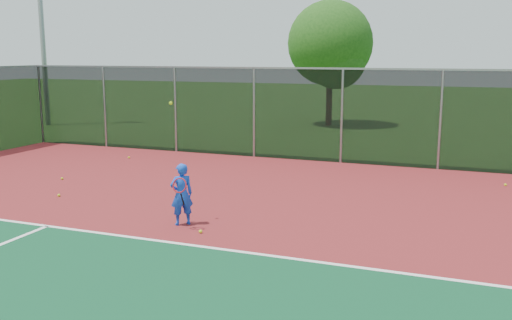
{
  "coord_description": "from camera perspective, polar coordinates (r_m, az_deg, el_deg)",
  "views": [
    {
      "loc": [
        0.95,
        -5.85,
        3.46
      ],
      "look_at": [
        -3.23,
        5.0,
        1.3
      ],
      "focal_mm": 40.0,
      "sensor_mm": 36.0,
      "label": 1
    }
  ],
  "objects": [
    {
      "name": "practice_ball_3",
      "position": [
        11.26,
        -5.57,
        -7.13
      ],
      "size": [
        0.07,
        0.07,
        0.07
      ],
      "primitive_type": "sphere",
      "color": "#C5DE19",
      "rests_on": "court_apron"
    },
    {
      "name": "court_apron",
      "position": [
        8.62,
        13.32,
        -13.35
      ],
      "size": [
        30.0,
        20.0,
        0.02
      ],
      "primitive_type": "cube",
      "color": "maroon",
      "rests_on": "ground"
    },
    {
      "name": "fence_back",
      "position": [
        17.97,
        17.97,
        3.96
      ],
      "size": [
        30.0,
        0.06,
        3.03
      ],
      "color": "black",
      "rests_on": "court_apron"
    },
    {
      "name": "practice_ball_5",
      "position": [
        16.5,
        23.67,
        -2.29
      ],
      "size": [
        0.07,
        0.07,
        0.07
      ],
      "primitive_type": "sphere",
      "color": "#C5DE19",
      "rests_on": "court_apron"
    },
    {
      "name": "practice_ball_7",
      "position": [
        19.58,
        -12.59,
        0.26
      ],
      "size": [
        0.07,
        0.07,
        0.07
      ],
      "primitive_type": "sphere",
      "color": "#C5DE19",
      "rests_on": "court_apron"
    },
    {
      "name": "practice_ball_6",
      "position": [
        16.77,
        -18.82,
        -1.76
      ],
      "size": [
        0.07,
        0.07,
        0.07
      ],
      "primitive_type": "sphere",
      "color": "#C5DE19",
      "rests_on": "court_apron"
    },
    {
      "name": "practice_ball_4",
      "position": [
        14.82,
        -19.11,
        -3.35
      ],
      "size": [
        0.07,
        0.07,
        0.07
      ],
      "primitive_type": "sphere",
      "color": "#C5DE19",
      "rests_on": "court_apron"
    },
    {
      "name": "tree_back_left",
      "position": [
        28.21,
        7.6,
        11.11
      ],
      "size": [
        4.12,
        4.12,
        6.05
      ],
      "color": "#322012",
      "rests_on": "ground"
    },
    {
      "name": "tennis_player",
      "position": [
        11.69,
        -7.45,
        -3.39
      ],
      "size": [
        0.59,
        0.68,
        2.51
      ],
      "color": "blue",
      "rests_on": "court_apron"
    }
  ]
}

